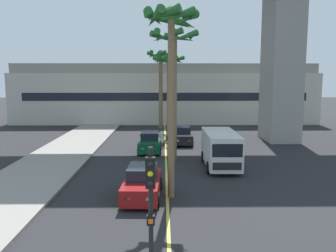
% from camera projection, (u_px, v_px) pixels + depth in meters
% --- Properties ---
extents(lane_stripe_center, '(0.14, 56.00, 0.01)m').
position_uv_depth(lane_stripe_center, '(166.00, 162.00, 24.64)').
color(lane_stripe_center, '#DBCC4C').
rests_on(lane_stripe_center, ground).
extents(pier_building_backdrop, '(39.49, 8.04, 7.73)m').
position_uv_depth(pier_building_backdrop, '(165.00, 94.00, 47.62)').
color(pier_building_backdrop, beige).
rests_on(pier_building_backdrop, ground).
extents(car_queue_front, '(1.96, 4.16, 1.56)m').
position_uv_depth(car_queue_front, '(142.00, 183.00, 17.29)').
color(car_queue_front, maroon).
rests_on(car_queue_front, ground).
extents(car_queue_second, '(1.84, 4.11, 1.56)m').
position_uv_depth(car_queue_second, '(150.00, 143.00, 28.22)').
color(car_queue_second, '#0C4728').
rests_on(car_queue_second, ground).
extents(car_queue_third, '(1.86, 4.11, 1.56)m').
position_uv_depth(car_queue_third, '(182.00, 136.00, 31.66)').
color(car_queue_third, black).
rests_on(car_queue_third, ground).
extents(delivery_van, '(2.19, 5.27, 2.36)m').
position_uv_depth(delivery_van, '(221.00, 148.00, 23.06)').
color(delivery_van, silver).
rests_on(delivery_van, ground).
extents(traffic_light_median_near, '(0.24, 0.37, 4.20)m').
position_uv_depth(traffic_light_median_near, '(151.00, 207.00, 8.59)').
color(traffic_light_median_near, black).
rests_on(traffic_light_median_near, ground).
extents(palm_tree_near_median, '(3.40, 3.49, 9.21)m').
position_uv_depth(palm_tree_near_median, '(174.00, 60.00, 23.92)').
color(palm_tree_near_median, brown).
rests_on(palm_tree_near_median, ground).
extents(palm_tree_mid_median, '(3.40, 3.51, 9.13)m').
position_uv_depth(palm_tree_mid_median, '(161.00, 70.00, 40.61)').
color(palm_tree_mid_median, brown).
rests_on(palm_tree_mid_median, ground).
extents(palm_tree_far_median, '(3.33, 3.31, 8.21)m').
position_uv_depth(palm_tree_far_median, '(168.00, 68.00, 34.94)').
color(palm_tree_far_median, brown).
rests_on(palm_tree_far_median, ground).
extents(palm_tree_farthest_median, '(2.68, 2.69, 9.18)m').
position_uv_depth(palm_tree_farthest_median, '(171.00, 39.00, 16.37)').
color(palm_tree_farthest_median, brown).
rests_on(palm_tree_farthest_median, ground).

